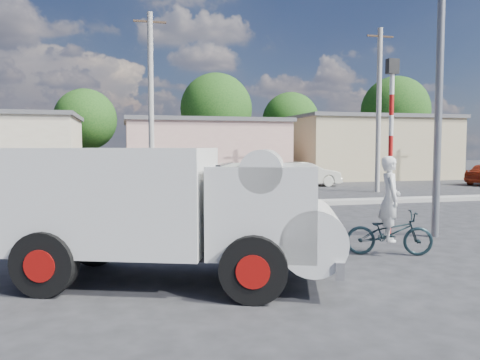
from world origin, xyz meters
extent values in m
plane|color=#262628|center=(0.00, 0.00, 0.00)|extent=(120.00, 120.00, 0.00)
cube|color=#99968E|center=(0.00, 8.00, 0.08)|extent=(40.00, 0.80, 0.16)
cylinder|color=black|center=(-4.35, -1.45, 0.49)|extent=(1.02, 0.60, 0.98)
cylinder|color=#AD0F0C|center=(-4.35, -1.45, 0.49)|extent=(0.56, 0.47, 0.48)
cylinder|color=black|center=(-3.71, 0.32, 0.49)|extent=(1.02, 0.60, 0.98)
cylinder|color=#AD0F0C|center=(-3.71, 0.32, 0.49)|extent=(0.56, 0.47, 0.48)
cylinder|color=black|center=(-1.41, -2.50, 0.49)|extent=(1.02, 0.60, 0.98)
cylinder|color=#AD0F0C|center=(-1.41, -2.50, 0.49)|extent=(0.56, 0.47, 0.48)
cylinder|color=black|center=(-0.78, -0.74, 0.49)|extent=(1.02, 0.60, 0.98)
cylinder|color=#AD0F0C|center=(-0.78, -0.74, 0.49)|extent=(0.56, 0.47, 0.48)
cube|color=black|center=(-2.60, -1.08, 0.56)|extent=(4.25, 2.48, 0.16)
cube|color=silver|center=(-3.36, -0.81, 1.38)|extent=(3.69, 2.93, 1.65)
cube|color=silver|center=(-1.01, -1.65, 1.25)|extent=(2.13, 2.26, 1.38)
cylinder|color=silver|center=(-0.30, -1.91, 0.85)|extent=(1.54, 2.05, 0.98)
cylinder|color=silver|center=(-1.01, -1.65, 1.87)|extent=(1.21, 1.93, 0.62)
cube|color=silver|center=(0.04, -2.03, 0.49)|extent=(0.77, 1.85, 0.25)
cube|color=black|center=(-1.60, -1.44, 1.65)|extent=(0.58, 1.45, 0.62)
imported|color=black|center=(2.10, -0.29, 0.46)|extent=(1.85, 1.15, 0.92)
imported|color=silver|center=(2.10, -0.29, 0.87)|extent=(0.60, 0.74, 1.74)
imported|color=beige|center=(6.74, 16.08, 0.69)|extent=(4.28, 1.71, 1.38)
cylinder|color=red|center=(3.20, 1.50, 0.25)|extent=(0.11, 0.11, 0.50)
cylinder|color=white|center=(3.20, 1.50, 0.75)|extent=(0.11, 0.11, 0.50)
cylinder|color=red|center=(3.20, 1.50, 1.25)|extent=(0.11, 0.11, 0.50)
cylinder|color=white|center=(3.20, 1.50, 1.75)|extent=(0.11, 0.11, 0.50)
cylinder|color=red|center=(3.20, 1.50, 2.25)|extent=(0.11, 0.11, 0.50)
cylinder|color=white|center=(3.20, 1.50, 2.75)|extent=(0.11, 0.11, 0.50)
cylinder|color=red|center=(3.20, 1.50, 3.25)|extent=(0.11, 0.11, 0.50)
cylinder|color=white|center=(3.20, 1.50, 3.75)|extent=(0.11, 0.11, 0.50)
cube|color=black|center=(3.20, 1.50, 4.18)|extent=(0.28, 0.18, 0.36)
cylinder|color=slate|center=(4.30, 1.20, 4.50)|extent=(0.18, 0.18, 9.00)
cube|color=#D39E91|center=(2.00, 22.00, 1.90)|extent=(10.00, 7.00, 3.80)
cube|color=#59595B|center=(2.00, 22.00, 3.92)|extent=(10.30, 7.30, 0.24)
cube|color=tan|center=(14.00, 22.00, 2.10)|extent=(11.00, 7.00, 4.20)
cube|color=#59595B|center=(14.00, 22.00, 4.32)|extent=(11.30, 7.30, 0.24)
cylinder|color=#38281E|center=(-6.00, 29.00, 1.74)|extent=(0.36, 0.36, 3.47)
sphere|color=#35651E|center=(-6.00, 29.00, 4.34)|extent=(4.71, 4.71, 4.71)
cylinder|color=#38281E|center=(4.00, 28.00, 2.10)|extent=(0.36, 0.36, 4.20)
sphere|color=#35651E|center=(4.00, 28.00, 5.25)|extent=(5.70, 5.70, 5.70)
cylinder|color=#38281E|center=(11.00, 30.00, 1.82)|extent=(0.36, 0.36, 3.64)
sphere|color=#35651E|center=(11.00, 30.00, 4.55)|extent=(4.94, 4.94, 4.94)
cylinder|color=#38281E|center=(20.00, 28.00, 2.18)|extent=(0.36, 0.36, 4.37)
sphere|color=#35651E|center=(20.00, 28.00, 5.46)|extent=(5.93, 5.93, 5.93)
cylinder|color=#99968E|center=(-2.00, 12.00, 4.00)|extent=(0.24, 0.24, 8.00)
cube|color=#38281E|center=(-2.00, 12.00, 7.60)|extent=(1.40, 0.08, 0.08)
cylinder|color=#99968E|center=(9.00, 12.00, 4.00)|extent=(0.24, 0.24, 8.00)
cube|color=#38281E|center=(9.00, 12.00, 7.60)|extent=(1.40, 0.08, 0.08)
camera|label=1|loc=(-3.17, -8.78, 2.22)|focal=35.00mm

